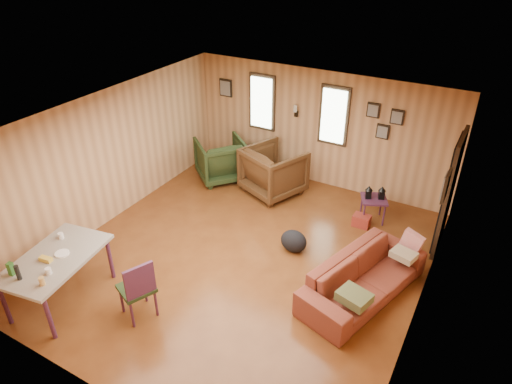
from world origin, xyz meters
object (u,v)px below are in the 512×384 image
Objects in this scene: recliner_brown at (274,169)px; dining_table at (55,262)px; end_table at (247,156)px; sofa at (364,272)px; recliner_green at (221,158)px; side_table at (374,197)px.

dining_table is (-1.23, -4.28, 0.16)m from recliner_brown.
end_table is 4.83m from dining_table.
recliner_green is at bearing 78.87° from sofa.
end_table is at bearing 70.40° from sofa.
recliner_brown is 2.07m from side_table.
recliner_green is at bearing -121.98° from end_table.
recliner_brown is 1.07m from end_table.
recliner_brown is at bearing 130.67° from recliner_green.
recliner_brown is 1.26m from recliner_green.
recliner_green reaches higher than sofa.
recliner_green is 4.27m from dining_table.
sofa reaches higher than end_table.
recliner_brown reaches higher than side_table.
dining_table is at bearing 40.44° from recliner_green.
end_table is 0.41× the size of dining_table.
dining_table reaches higher than side_table.
recliner_green is (-1.26, -0.01, -0.05)m from recliner_brown.
sofa is 3.23× the size of end_table.
side_table is (2.99, -0.53, 0.12)m from end_table.
recliner_brown is (-2.54, 2.03, 0.12)m from sofa.
recliner_green reaches higher than end_table.
side_table is at bearing 43.35° from dining_table.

